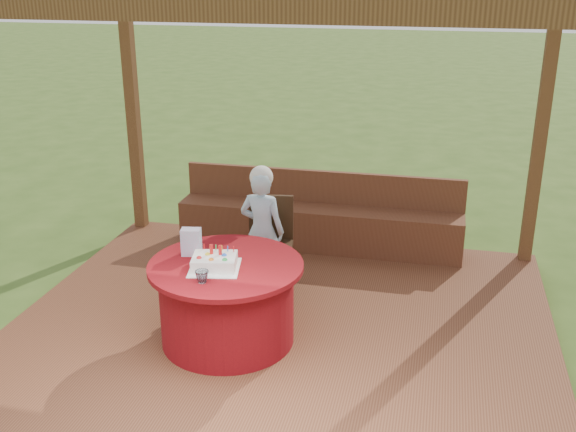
% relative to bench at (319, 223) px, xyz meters
% --- Properties ---
extents(ground, '(60.00, 60.00, 0.00)m').
position_rel_bench_xyz_m(ground, '(0.00, -1.72, -0.38)').
color(ground, '#37541C').
rests_on(ground, ground).
extents(deck, '(4.50, 4.00, 0.12)m').
position_rel_bench_xyz_m(deck, '(0.00, -1.72, -0.32)').
color(deck, brown).
rests_on(deck, ground).
extents(pergola, '(4.50, 4.00, 2.72)m').
position_rel_bench_xyz_m(pergola, '(0.00, -1.72, 2.02)').
color(pergola, brown).
rests_on(pergola, deck).
extents(bench, '(3.00, 0.42, 0.80)m').
position_rel_bench_xyz_m(bench, '(0.00, 0.00, 0.00)').
color(bench, brown).
rests_on(bench, deck).
extents(table, '(1.21, 1.21, 0.67)m').
position_rel_bench_xyz_m(table, '(-0.36, -2.06, 0.08)').
color(table, maroon).
rests_on(table, deck).
extents(chair, '(0.47, 0.47, 0.86)m').
position_rel_bench_xyz_m(chair, '(-0.27, -1.04, 0.21)').
color(chair, '#321F10').
rests_on(chair, deck).
extents(elderly_woman, '(0.44, 0.32, 1.19)m').
position_rel_bench_xyz_m(elderly_woman, '(-0.33, -1.10, 0.34)').
color(elderly_woman, '#95C2DD').
rests_on(elderly_woman, deck).
extents(birthday_cake, '(0.44, 0.44, 0.18)m').
position_rel_bench_xyz_m(birthday_cake, '(-0.41, -2.16, 0.46)').
color(birthday_cake, white).
rests_on(birthday_cake, table).
extents(gift_bag, '(0.17, 0.12, 0.22)m').
position_rel_bench_xyz_m(gift_bag, '(-0.68, -1.96, 0.52)').
color(gift_bag, '#CB83AD').
rests_on(gift_bag, table).
extents(drinking_glass, '(0.12, 0.12, 0.09)m').
position_rel_bench_xyz_m(drinking_glass, '(-0.42, -2.42, 0.45)').
color(drinking_glass, silver).
rests_on(drinking_glass, table).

